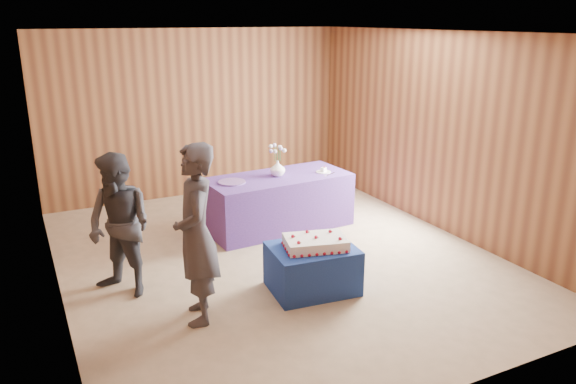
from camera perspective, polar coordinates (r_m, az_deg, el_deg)
ground at (r=7.05m, az=-1.25°, el=-6.60°), size 6.00×6.00×0.00m
room_shell at (r=6.53m, az=-1.35°, el=8.03°), size 5.04×6.04×2.72m
cake_table at (r=6.15m, az=2.48°, el=-7.76°), size 0.97×0.79×0.50m
serving_table at (r=7.89m, az=-1.03°, el=-1.01°), size 2.05×1.02×0.75m
sheet_cake at (r=6.02m, az=2.80°, el=-5.15°), size 0.76×0.61×0.16m
vase at (r=7.77m, az=-1.06°, el=2.42°), size 0.26×0.26×0.22m
flower_spray at (r=7.70m, az=-1.07°, el=4.37°), size 0.25×0.25×0.19m
platter at (r=7.50m, az=-5.73°, el=1.01°), size 0.37×0.37×0.02m
plate at (r=7.99m, az=3.62°, el=2.05°), size 0.21×0.21×0.01m
cake_slice at (r=7.98m, az=3.63°, el=2.31°), size 0.09×0.08×0.08m
knife at (r=7.89m, az=4.26°, el=1.80°), size 0.24×0.13×0.00m
guest_left at (r=5.41m, az=-9.31°, el=-4.30°), size 0.57×0.73×1.77m
guest_right at (r=6.12m, az=-16.72°, el=-3.33°), size 0.92×0.95×1.55m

